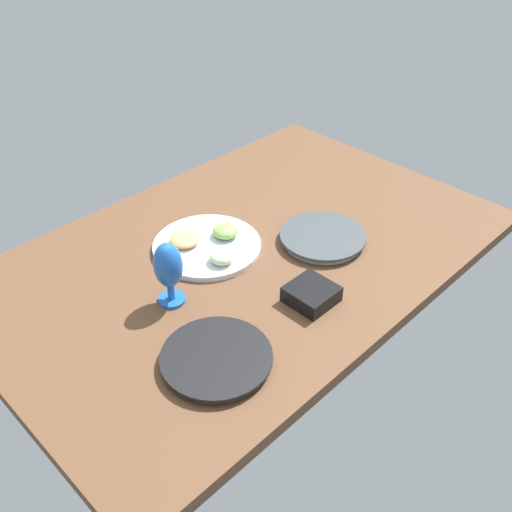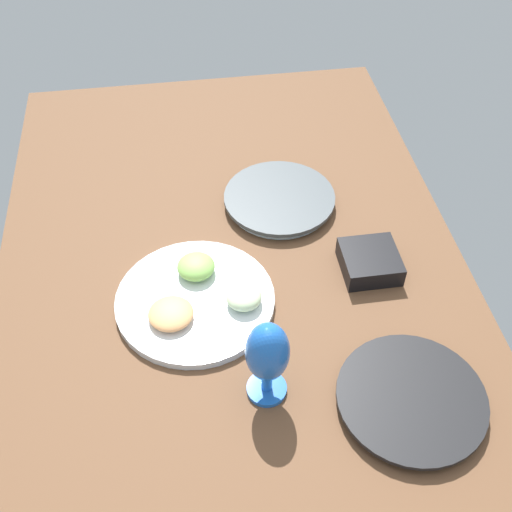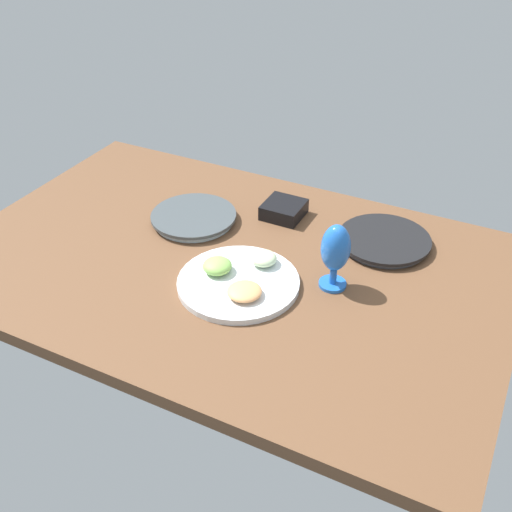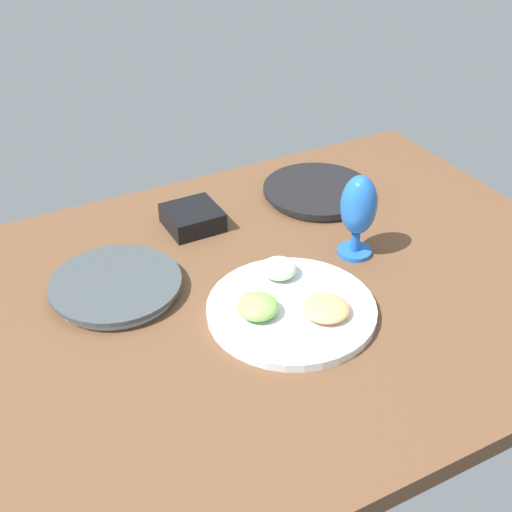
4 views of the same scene
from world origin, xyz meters
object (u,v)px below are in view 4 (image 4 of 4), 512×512
Objects in this scene: fruit_platter at (290,306)px; hurricane_glass_blue at (358,209)px; square_bowl_black at (192,217)px; dinner_plate_left at (318,191)px; dinner_plate_right at (116,286)px.

hurricane_glass_blue is (-23.07, -11.17, 9.99)cm from fruit_platter.
square_bowl_black is (27.17, -27.27, -8.92)cm from hurricane_glass_blue.
dinner_plate_left is 28.56cm from hurricane_glass_blue.
hurricane_glass_blue is at bearing 75.57° from dinner_plate_left.
dinner_plate_left is 47.46cm from fruit_platter.
dinner_plate_right reaches higher than dinner_plate_left.
fruit_platter is at bearing 51.23° from dinner_plate_left.
dinner_plate_left is 33.87cm from square_bowl_black.
dinner_plate_right is at bearing -12.46° from hurricane_glass_blue.
hurricane_glass_blue is (6.65, 25.83, 10.23)cm from dinner_plate_left.
dinner_plate_left is at bearing -104.43° from hurricane_glass_blue.
hurricane_glass_blue reaches higher than dinner_plate_left.
dinner_plate_right is 1.40× the size of hurricane_glass_blue.
square_bowl_black is at bearing -45.11° from hurricane_glass_blue.
dinner_plate_right is 36.07cm from fruit_platter.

